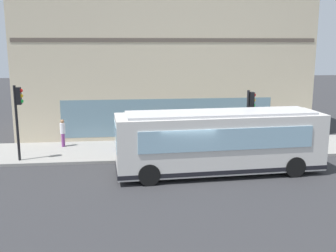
% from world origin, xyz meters
% --- Properties ---
extents(ground, '(120.00, 120.00, 0.00)m').
position_xyz_m(ground, '(0.00, 0.00, 0.00)').
color(ground, '#2D2D30').
extents(sidewalk_curb, '(4.56, 40.00, 0.15)m').
position_xyz_m(sidewalk_curb, '(4.88, 0.00, 0.07)').
color(sidewalk_curb, gray).
rests_on(sidewalk_curb, ground).
extents(building_corner, '(7.85, 19.39, 11.79)m').
position_xyz_m(building_corner, '(11.06, 0.00, 5.88)').
color(building_corner, beige).
rests_on(building_corner, ground).
extents(city_bus_nearside, '(3.12, 10.17, 3.07)m').
position_xyz_m(city_bus_nearside, '(0.38, -1.73, 1.55)').
color(city_bus_nearside, silver).
rests_on(city_bus_nearside, ground).
extents(traffic_light_near_corner, '(0.32, 0.49, 3.62)m').
position_xyz_m(traffic_light_near_corner, '(3.05, -4.07, 2.67)').
color(traffic_light_near_corner, black).
rests_on(traffic_light_near_corner, sidewalk_curb).
extents(traffic_light_down_block, '(0.32, 0.49, 4.00)m').
position_xyz_m(traffic_light_down_block, '(3.26, 8.31, 2.94)').
color(traffic_light_down_block, black).
rests_on(traffic_light_down_block, sidewalk_curb).
extents(fire_hydrant, '(0.35, 0.35, 0.74)m').
position_xyz_m(fire_hydrant, '(3.86, -1.34, 0.51)').
color(fire_hydrant, yellow).
rests_on(fire_hydrant, sidewalk_curb).
extents(pedestrian_near_hydrant, '(0.32, 0.32, 1.68)m').
position_xyz_m(pedestrian_near_hydrant, '(4.20, 0.38, 1.12)').
color(pedestrian_near_hydrant, gold).
rests_on(pedestrian_near_hydrant, sidewalk_curb).
extents(pedestrian_walking_along_curb, '(0.32, 0.32, 1.66)m').
position_xyz_m(pedestrian_walking_along_curb, '(6.01, 6.53, 1.10)').
color(pedestrian_walking_along_curb, '#8C3F8C').
rests_on(pedestrian_walking_along_curb, sidewalk_curb).
extents(pedestrian_near_building_entrance, '(0.32, 0.32, 1.63)m').
position_xyz_m(pedestrian_near_building_entrance, '(5.47, -5.22, 1.08)').
color(pedestrian_near_building_entrance, '#99994C').
rests_on(pedestrian_near_building_entrance, sidewalk_curb).
extents(pedestrian_by_light_pole, '(0.32, 0.32, 1.61)m').
position_xyz_m(pedestrian_by_light_pole, '(6.31, 0.09, 1.07)').
color(pedestrian_by_light_pole, '#8C3F8C').
rests_on(pedestrian_by_light_pole, sidewalk_curb).
extents(newspaper_vending_box, '(0.44, 0.43, 0.90)m').
position_xyz_m(newspaper_vending_box, '(4.92, 3.09, 0.60)').
color(newspaper_vending_box, '#263F99').
rests_on(newspaper_vending_box, sidewalk_curb).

